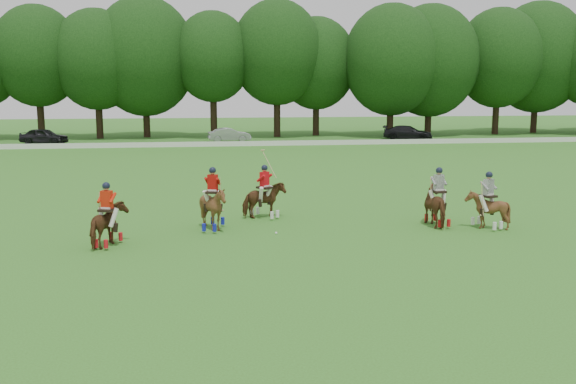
{
  "coord_description": "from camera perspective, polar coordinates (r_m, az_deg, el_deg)",
  "views": [
    {
      "loc": [
        -1.94,
        -19.26,
        5.34
      ],
      "look_at": [
        1.44,
        4.2,
        1.4
      ],
      "focal_mm": 40.0,
      "sensor_mm": 36.0,
      "label": 1
    }
  ],
  "objects": [
    {
      "name": "car_right",
      "position": [
        65.41,
        10.61,
        5.21
      ],
      "size": [
        5.24,
        3.77,
        1.41
      ],
      "primitive_type": "imported",
      "rotation": [
        0.0,
        0.0,
        1.15
      ],
      "color": "black",
      "rests_on": "ground"
    },
    {
      "name": "ground",
      "position": [
        20.08,
        -2.38,
        -5.99
      ],
      "size": [
        180.0,
        180.0,
        0.0
      ],
      "primitive_type": "plane",
      "color": "#35691E",
      "rests_on": "ground"
    },
    {
      "name": "polo_ball",
      "position": [
        23.36,
        -1.06,
        -3.67
      ],
      "size": [
        0.09,
        0.09,
        0.09
      ],
      "primitive_type": "sphere",
      "color": "white",
      "rests_on": "ground"
    },
    {
      "name": "polo_stripe_b",
      "position": [
        25.26,
        17.3,
        -1.43
      ],
      "size": [
        1.59,
        1.66,
        2.17
      ],
      "color": "#4E2C14",
      "rests_on": "ground"
    },
    {
      "name": "polo_stripe_a",
      "position": [
        25.27,
        13.18,
        -1.13
      ],
      "size": [
        1.17,
        1.91,
        2.27
      ],
      "color": "#4E2C14",
      "rests_on": "ground"
    },
    {
      "name": "polo_red_b",
      "position": [
        26.05,
        -2.09,
        -0.68
      ],
      "size": [
        1.91,
        1.89,
        2.73
      ],
      "color": "#4E2C14",
      "rests_on": "ground"
    },
    {
      "name": "car_mid",
      "position": [
        62.02,
        -5.24,
        5.07
      ],
      "size": [
        4.18,
        1.78,
        1.34
      ],
      "primitive_type": "imported",
      "rotation": [
        0.0,
        0.0,
        1.66
      ],
      "color": "#9C9BA1",
      "rests_on": "ground"
    },
    {
      "name": "polo_red_c",
      "position": [
        24.06,
        -6.67,
        -1.36
      ],
      "size": [
        1.72,
        1.84,
        2.37
      ],
      "color": "#4E2C14",
      "rests_on": "ground"
    },
    {
      "name": "polo_red_a",
      "position": [
        22.3,
        -15.72,
        -2.74
      ],
      "size": [
        1.32,
        1.88,
        2.18
      ],
      "color": "#4E2C14",
      "rests_on": "ground"
    },
    {
      "name": "boundary_rail",
      "position": [
        57.53,
        -6.26,
        4.27
      ],
      "size": [
        120.0,
        0.1,
        0.44
      ],
      "primitive_type": "cube",
      "color": "white",
      "rests_on": "ground"
    },
    {
      "name": "tree_line",
      "position": [
        67.41,
        -6.46,
        11.83
      ],
      "size": [
        117.98,
        14.32,
        14.75
      ],
      "color": "black",
      "rests_on": "ground"
    },
    {
      "name": "car_left",
      "position": [
        63.47,
        -20.87,
        4.66
      ],
      "size": [
        4.66,
        2.93,
        1.48
      ],
      "primitive_type": "imported",
      "rotation": [
        0.0,
        0.0,
        1.28
      ],
      "color": "black",
      "rests_on": "ground"
    }
  ]
}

